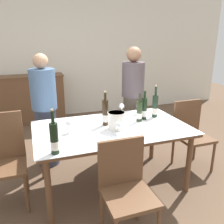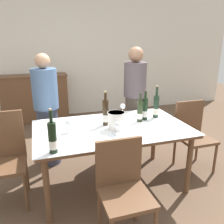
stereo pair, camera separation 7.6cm
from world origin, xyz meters
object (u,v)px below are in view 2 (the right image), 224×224
object	(u,v)px
chair_left_end	(4,153)
chair_right_end	(192,131)
wine_glass_2	(141,107)
wine_bottle_3	(53,138)
person_guest_left	(135,101)
ice_bucket	(116,120)
wine_glass_0	(118,126)
wine_bottle_1	(145,109)
dining_table	(112,133)
chair_near_front	(123,184)
wine_bottle_4	(106,113)
person_host	(47,112)
wine_bottle_2	(156,107)
wine_bottle_0	(140,112)
wine_glass_3	(69,124)
wine_glass_1	(123,107)
sideboard_cabinet	(35,98)

from	to	relation	value
chair_left_end	chair_right_end	bearing A→B (deg)	-0.15
wine_glass_2	wine_bottle_3	bearing A→B (deg)	-147.08
wine_glass_2	person_guest_left	bearing A→B (deg)	76.74
ice_bucket	wine_glass_0	world-z (taller)	ice_bucket
wine_bottle_1	wine_bottle_3	distance (m)	1.27
dining_table	chair_near_front	bearing A→B (deg)	-100.76
wine_bottle_4	person_host	world-z (taller)	person_host
wine_bottle_2	wine_bottle_1	bearing A→B (deg)	-167.56
wine_bottle_0	person_host	distance (m)	1.26
wine_bottle_3	person_host	bearing A→B (deg)	89.76
dining_table	wine_bottle_1	distance (m)	0.52
wine_glass_2	chair_right_end	xyz separation A→B (m)	(0.65, -0.25, -0.33)
dining_table	wine_bottle_4	world-z (taller)	wine_bottle_4
ice_bucket	wine_glass_3	size ratio (longest dim) A/B	1.37
wine_glass_0	wine_glass_1	distance (m)	0.68
wine_glass_1	person_guest_left	bearing A→B (deg)	48.83
wine_glass_1	person_guest_left	size ratio (longest dim) A/B	0.09
wine_glass_2	wine_glass_3	bearing A→B (deg)	-160.79
chair_right_end	person_host	world-z (taller)	person_host
chair_near_front	ice_bucket	bearing A→B (deg)	76.03
ice_bucket	chair_near_front	bearing A→B (deg)	-103.97
wine_bottle_4	wine_glass_0	world-z (taller)	wine_bottle_4
wine_glass_1	chair_near_front	xyz separation A→B (m)	(-0.42, -1.15, -0.34)
wine_bottle_0	wine_glass_3	size ratio (longest dim) A/B	2.43
wine_bottle_2	wine_glass_1	distance (m)	0.43
wine_bottle_1	wine_glass_2	bearing A→B (deg)	79.58
dining_table	chair_right_end	size ratio (longest dim) A/B	1.90
wine_glass_3	wine_glass_1	bearing A→B (deg)	28.76
person_host	wine_bottle_1	bearing A→B (deg)	-29.41
wine_glass_3	chair_left_end	size ratio (longest dim) A/B	0.15
ice_bucket	wine_bottle_4	distance (m)	0.18
wine_bottle_0	chair_near_front	xyz separation A→B (m)	(-0.52, -0.83, -0.35)
dining_table	wine_glass_1	size ratio (longest dim) A/B	11.90
wine_glass_3	person_host	bearing A→B (deg)	104.43
chair_left_end	person_guest_left	world-z (taller)	person_guest_left
wine_bottle_3	wine_glass_3	world-z (taller)	wine_bottle_3
sideboard_cabinet	wine_bottle_2	distance (m)	2.93
wine_glass_2	chair_left_end	bearing A→B (deg)	-171.64
wine_bottle_1	person_guest_left	xyz separation A→B (m)	(0.14, 0.66, -0.08)
wine_bottle_1	wine_glass_3	distance (m)	0.95
wine_bottle_2	person_host	world-z (taller)	person_host
chair_right_end	wine_bottle_1	bearing A→B (deg)	176.78
wine_bottle_0	wine_glass_2	distance (m)	0.28
ice_bucket	chair_right_end	world-z (taller)	ice_bucket
chair_right_end	person_guest_left	distance (m)	0.93
wine_bottle_0	person_guest_left	world-z (taller)	person_guest_left
chair_right_end	chair_left_end	distance (m)	2.31
wine_bottle_4	chair_right_end	xyz separation A→B (m)	(1.20, -0.01, -0.37)
sideboard_cabinet	person_host	world-z (taller)	person_host
sideboard_cabinet	wine_bottle_0	xyz separation A→B (m)	(1.20, -2.59, 0.37)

